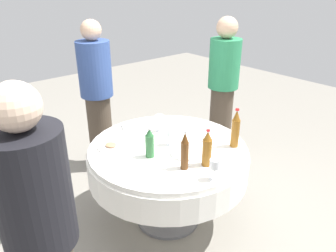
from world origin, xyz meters
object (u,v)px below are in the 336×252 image
object	(u,v)px
plate_mid	(213,138)
plate_east	(111,146)
wine_glass_near	(160,119)
wine_glass_south	(170,133)
plate_left	(186,153)
person_right	(97,96)
bottle_green_far	(150,143)
bottle_amber_south	(235,129)
bottle_brown_rear	(185,151)
dining_table	(168,162)
person_far	(43,238)
chair_near	(31,174)
bottle_amber_right	(207,149)
person_rear	(223,88)
wine_glass_inner	(215,165)

from	to	relation	value
plate_mid	plate_east	bearing A→B (deg)	-120.04
wine_glass_near	wine_glass_south	bearing A→B (deg)	-21.51
plate_east	plate_left	size ratio (longest dim) A/B	0.88
wine_glass_south	person_right	world-z (taller)	person_right
bottle_green_far	plate_east	size ratio (longest dim) A/B	1.15
wine_glass_near	person_right	size ratio (longest dim) A/B	0.09
bottle_green_far	bottle_amber_south	bearing A→B (deg)	63.23
bottle_brown_rear	wine_glass_near	distance (m)	0.65
dining_table	wine_glass_near	xyz separation A→B (m)	(-0.26, 0.13, 0.26)
person_far	wine_glass_near	bearing A→B (deg)	-82.67
person_far	chair_near	distance (m)	1.24
bottle_amber_right	person_rear	size ratio (longest dim) A/B	0.18
bottle_amber_right	plate_mid	bearing A→B (deg)	125.74
plate_mid	chair_near	world-z (taller)	chair_near
plate_east	person_right	world-z (taller)	person_right
wine_glass_near	plate_mid	size ratio (longest dim) A/B	0.70
dining_table	person_right	size ratio (longest dim) A/B	0.81
person_rear	wine_glass_inner	bearing A→B (deg)	-72.80
bottle_brown_rear	plate_mid	size ratio (longest dim) A/B	1.37
bottle_amber_south	plate_left	distance (m)	0.44
plate_mid	plate_east	size ratio (longest dim) A/B	1.03
bottle_brown_rear	plate_left	xyz separation A→B (m)	(-0.15, 0.15, -0.13)
wine_glass_near	plate_left	xyz separation A→B (m)	(0.44, -0.10, -0.11)
bottle_amber_right	bottle_amber_south	bearing A→B (deg)	97.81
wine_glass_inner	bottle_amber_right	bearing A→B (deg)	148.55
wine_glass_south	bottle_amber_south	bearing A→B (deg)	46.79
bottle_amber_right	plate_east	world-z (taller)	bottle_amber_right
bottle_amber_right	plate_left	xyz separation A→B (m)	(-0.22, -0.00, -0.12)
bottle_green_far	bottle_amber_right	bearing A→B (deg)	33.01
bottle_amber_right	plate_mid	size ratio (longest dim) A/B	1.31
person_far	plate_left	bearing A→B (deg)	-98.25
wine_glass_near	person_right	distance (m)	0.93
wine_glass_near	plate_left	distance (m)	0.47
plate_mid	bottle_amber_south	bearing A→B (deg)	9.37
wine_glass_south	wine_glass_inner	distance (m)	0.58
bottle_green_far	plate_left	distance (m)	0.30
dining_table	plate_east	distance (m)	0.49
person_right	wine_glass_south	bearing A→B (deg)	-88.68
plate_mid	chair_near	xyz separation A→B (m)	(-0.82, -1.28, -0.23)
chair_near	plate_mid	bearing A→B (deg)	-86.14
plate_left	plate_east	bearing A→B (deg)	-139.89
plate_mid	plate_east	xyz separation A→B (m)	(-0.43, -0.74, 0.00)
person_right	person_far	world-z (taller)	person_far
plate_mid	wine_glass_inner	bearing A→B (deg)	-47.31
plate_left	person_right	bearing A→B (deg)	179.66
dining_table	plate_east	size ratio (longest dim) A/B	6.20
bottle_amber_right	dining_table	bearing A→B (deg)	-176.72
wine_glass_inner	person_rear	xyz separation A→B (m)	(-1.05, 1.31, 0.00)
bottle_brown_rear	wine_glass_south	world-z (taller)	bottle_brown_rear
chair_near	bottle_green_far	bearing A→B (deg)	-99.18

